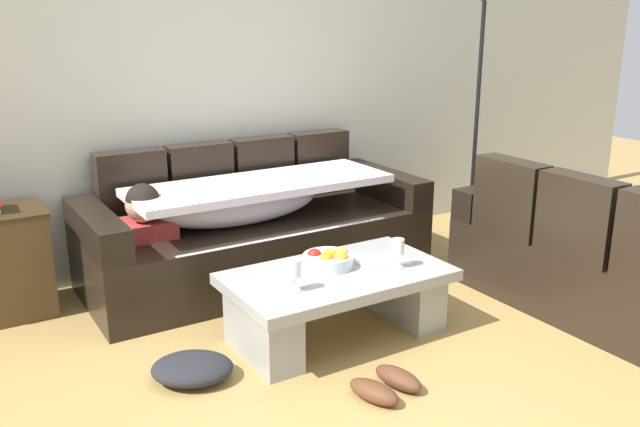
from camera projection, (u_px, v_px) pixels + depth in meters
name	position (u px, v px, depth m)	size (l,w,h in m)	color
ground_plane	(390.00, 387.00, 3.23)	(14.00, 14.00, 0.00)	#A8864A
back_wall	(205.00, 70.00, 4.61)	(9.00, 0.10, 2.70)	beige
couch_along_wall	(251.00, 230.00, 4.49)	(2.26, 0.92, 0.88)	black
couch_near_window	(615.00, 260.00, 3.94)	(0.92, 1.86, 0.88)	black
coffee_table	(337.00, 296.00, 3.68)	(1.20, 0.68, 0.38)	#989B97
fruit_bowl	(329.00, 259.00, 3.70)	(0.28, 0.28, 0.10)	silver
wine_glass_near_left	(294.00, 270.00, 3.35)	(0.07, 0.07, 0.17)	silver
wine_glass_near_right	(398.00, 248.00, 3.67)	(0.07, 0.07, 0.17)	silver
open_magazine	(381.00, 261.00, 3.79)	(0.28, 0.21, 0.01)	white
floor_lamp	(477.00, 97.00, 5.11)	(0.33, 0.31, 1.95)	black
pair_of_shoes	(386.00, 385.00, 3.16)	(0.35, 0.33, 0.09)	#59331E
crumpled_garment	(192.00, 368.00, 3.28)	(0.40, 0.32, 0.12)	#232328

